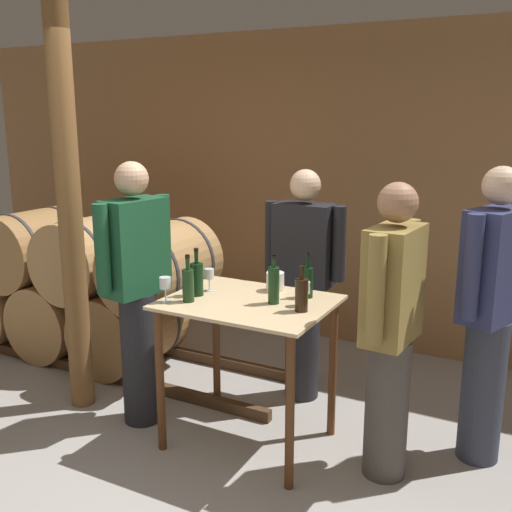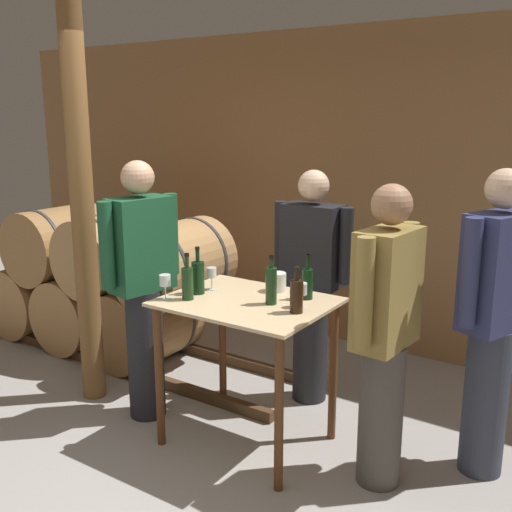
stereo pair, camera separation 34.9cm
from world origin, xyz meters
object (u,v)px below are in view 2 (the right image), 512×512
Objects in this scene: person_host at (311,282)px; wine_bottle_right at (307,282)px; wine_bottle_left at (187,282)px; wine_bottle_far_left at (198,277)px; ice_bucket at (277,282)px; person_visitor_near_door at (143,286)px; wine_bottle_center at (271,285)px; wine_glass_near_right at (301,290)px; wine_glass_near_left at (165,281)px; wooden_post at (83,211)px; person_visitor_bearded at (493,319)px; person_visitor_with_scarf at (385,332)px; wine_bottle_far_right at (297,295)px; wine_glass_near_center at (212,274)px.

wine_bottle_right is at bearing -64.51° from person_host.
wine_bottle_left is 0.98m from person_host.
wine_bottle_far_left is 0.49m from ice_bucket.
person_visitor_near_door is (-0.45, 0.09, -0.12)m from wine_bottle_left.
wine_bottle_center is 0.18m from wine_glass_near_right.
wine_bottle_far_left is 1.95× the size of wine_glass_near_left.
wine_glass_near_right is 0.74m from person_host.
person_visitor_bearded is (2.57, 0.57, -0.44)m from wooden_post.
wine_bottle_right is 0.84m from wine_glass_near_left.
wooden_post reaches higher than person_visitor_with_scarf.
person_visitor_bearded is at bearing 15.52° from person_visitor_near_door.
wine_bottle_far_right is at bearing 1.47° from wine_bottle_far_left.
person_host is (-0.29, 0.66, -0.16)m from wine_glass_near_right.
person_host is (-0.24, 0.50, -0.16)m from wine_bottle_right.
wine_bottle_left reaches higher than wine_glass_near_center.
ice_bucket is at bearing -170.25° from person_visitor_bearded.
person_visitor_bearded is 1.01× the size of person_visitor_near_door.
ice_bucket is at bearing 51.36° from wine_bottle_left.
wine_glass_near_center is 0.09× the size of person_host.
person_visitor_near_door reaches higher than wine_bottle_far_right.
wine_bottle_center is 0.73m from person_host.
wine_bottle_center is at bearing -177.18° from person_visitor_with_scarf.
person_visitor_bearded reaches higher than person_visitor_near_door.
person_host is (0.46, 0.97, -0.17)m from wine_glass_near_left.
wine_bottle_far_right is 0.15× the size of person_visitor_bearded.
person_host is 0.95× the size of person_visitor_bearded.
person_visitor_near_door is at bearing -172.90° from wine_bottle_center.
person_host is at bearing 61.75° from wine_glass_near_center.
wine_glass_near_left is 0.81m from wine_glass_near_right.
wine_bottle_center is at bearing 7.10° from person_visitor_near_door.
wine_bottle_far_left is 0.18× the size of person_host.
wine_bottle_center is 2.46× the size of ice_bucket.
wine_glass_near_center is at bearing -165.23° from wine_bottle_right.
person_visitor_with_scarf reaches higher than wine_bottle_far_left.
ice_bucket is 0.07× the size of person_host.
person_visitor_bearded reaches higher than wine_bottle_right.
person_visitor_with_scarf is at bearing -40.01° from person_host.
person_visitor_bearded is at bearing 22.98° from wine_glass_near_left.
wine_glass_near_left reaches higher than ice_bucket.
wine_bottle_far_right is at bearing -8.34° from wine_glass_near_center.
person_visitor_with_scarf is (1.14, 0.23, -0.15)m from wine_bottle_left.
wine_glass_near_center is at bearing 82.04° from wine_bottle_far_left.
wine_bottle_center reaches higher than wine_glass_near_left.
wine_glass_near_right is (0.17, 0.05, -0.01)m from wine_bottle_center.
ice_bucket is at bearing 113.84° from wine_bottle_center.
person_visitor_bearded is at bearing 14.12° from wine_bottle_right.
wine_bottle_center is 2.03× the size of wine_glass_near_center.
wooden_post is 9.21× the size of wine_bottle_far_left.
person_visitor_with_scarf is at bearing -16.67° from wine_bottle_right.
wine_bottle_right is at bearing 106.62° from wine_glass_near_right.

